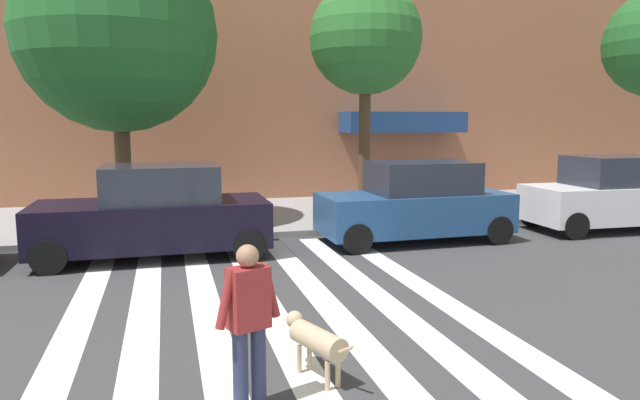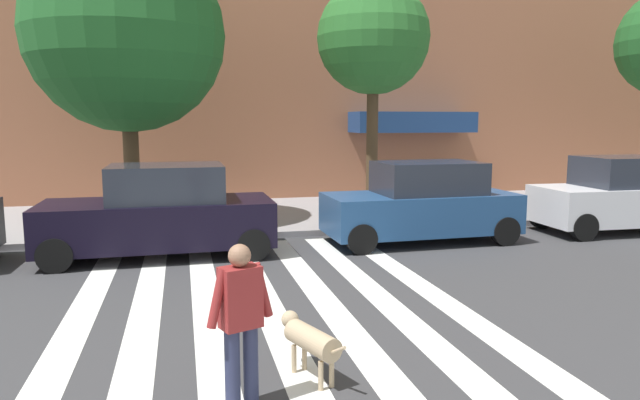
% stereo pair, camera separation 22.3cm
% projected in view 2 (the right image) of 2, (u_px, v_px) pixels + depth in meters
% --- Properties ---
extents(ground_plane, '(160.00, 160.00, 0.00)m').
position_uv_depth(ground_plane, '(197.00, 381.00, 6.19)').
color(ground_plane, '#353538').
extents(sidewalk_far, '(80.00, 6.00, 0.15)m').
position_uv_depth(sidewalk_far, '(187.00, 218.00, 16.11)').
color(sidewalk_far, gray).
rests_on(sidewalk_far, ground_plane).
extents(crosswalk_stripes, '(5.85, 14.03, 0.01)m').
position_uv_depth(crosswalk_stripes, '(299.00, 370.00, 6.45)').
color(crosswalk_stripes, silver).
rests_on(crosswalk_stripes, ground_plane).
extents(parked_car_behind_first, '(4.66, 2.07, 1.90)m').
position_uv_depth(parked_car_behind_first, '(161.00, 213.00, 11.81)').
color(parked_car_behind_first, black).
rests_on(parked_car_behind_first, ground_plane).
extents(parked_car_third_in_line, '(4.42, 1.96, 1.87)m').
position_uv_depth(parked_car_third_in_line, '(422.00, 204.00, 13.17)').
color(parked_car_third_in_line, navy).
rests_on(parked_car_third_in_line, ground_plane).
extents(parked_car_fourth_in_line, '(4.30, 1.98, 1.91)m').
position_uv_depth(parked_car_fourth_in_line, '(623.00, 196.00, 14.43)').
color(parked_car_fourth_in_line, silver).
rests_on(parked_car_fourth_in_line, ground_plane).
extents(street_tree_nearest, '(4.86, 4.86, 7.21)m').
position_uv_depth(street_tree_nearest, '(126.00, 34.00, 14.05)').
color(street_tree_nearest, '#4C3823').
rests_on(street_tree_nearest, sidewalk_far).
extents(street_tree_middle, '(3.04, 3.04, 6.38)m').
position_uv_depth(street_tree_middle, '(373.00, 39.00, 15.32)').
color(street_tree_middle, '#4C3823').
rests_on(street_tree_middle, sidewalk_far).
extents(pedestrian_dog_walker, '(0.69, 0.36, 1.64)m').
position_uv_depth(pedestrian_dog_walker, '(241.00, 317.00, 5.50)').
color(pedestrian_dog_walker, '#282D4C').
rests_on(pedestrian_dog_walker, ground_plane).
extents(dog_on_leash, '(0.55, 1.11, 0.65)m').
position_uv_depth(dog_on_leash, '(309.00, 339.00, 6.21)').
color(dog_on_leash, tan).
rests_on(dog_on_leash, ground_plane).
extents(pedestrian_bystander, '(0.28, 0.71, 1.64)m').
position_uv_depth(pedestrian_bystander, '(614.00, 178.00, 17.44)').
color(pedestrian_bystander, '#282D4C').
rests_on(pedestrian_bystander, sidewalk_far).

